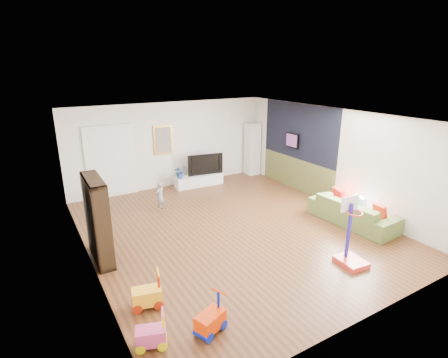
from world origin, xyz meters
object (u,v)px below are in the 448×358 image
media_console (199,180)px  sofa (353,212)px  basketball_hoop (355,233)px  bookshelf (98,220)px

media_console → sofa: size_ratio=0.73×
basketball_hoop → bookshelf: bearing=152.4°
media_console → basketball_hoop: 5.85m
media_console → bookshelf: bookshelf is taller
media_console → sofa: 4.94m
sofa → basketball_hoop: 2.02m
media_console → basketball_hoop: basketball_hoop is taller
bookshelf → basketball_hoop: (4.22, -2.75, -0.17)m
bookshelf → sofa: (5.74, -1.47, -0.54)m
media_console → sofa: (1.98, -4.53, 0.13)m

